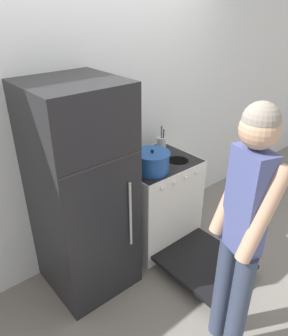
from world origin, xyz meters
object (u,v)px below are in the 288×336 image
object	(u,v)px
dutch_oven_pot	(152,162)
refrigerator	(82,194)
utensil_jar	(161,144)
tea_kettle	(136,155)
stove_range	(158,203)
person	(242,228)

from	to	relation	value
dutch_oven_pot	refrigerator	bearing A→B (deg)	171.89
refrigerator	utensil_jar	world-z (taller)	refrigerator
tea_kettle	stove_range	bearing A→B (deg)	-47.10
utensil_jar	person	xyz separation A→B (m)	(-0.57, -1.31, 0.05)
stove_range	person	size ratio (longest dim) A/B	0.74
dutch_oven_pot	person	xyz separation A→B (m)	(-0.23, -1.06, 0.04)
tea_kettle	refrigerator	bearing A→B (deg)	-167.19
refrigerator	utensil_jar	bearing A→B (deg)	8.96
refrigerator	tea_kettle	size ratio (longest dim) A/B	7.87
stove_range	utensil_jar	size ratio (longest dim) A/B	4.83
utensil_jar	person	bearing A→B (deg)	-113.59
dutch_oven_pot	person	world-z (taller)	person
tea_kettle	dutch_oven_pot	bearing A→B (deg)	-93.01
stove_range	utensil_jar	distance (m)	0.58
utensil_jar	person	world-z (taller)	person
refrigerator	person	world-z (taller)	person
refrigerator	utensil_jar	xyz separation A→B (m)	(0.98, 0.15, 0.09)
tea_kettle	person	distance (m)	1.33
dutch_oven_pot	tea_kettle	size ratio (longest dim) A/B	1.57
refrigerator	stove_range	xyz separation A→B (m)	(0.80, -0.01, -0.43)
stove_range	dutch_oven_pot	world-z (taller)	dutch_oven_pot
stove_range	person	xyz separation A→B (m)	(-0.39, -1.14, 0.57)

